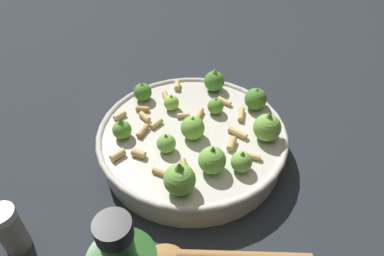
% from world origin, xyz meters
% --- Properties ---
extents(ground_plane, '(2.40, 2.40, 0.00)m').
position_xyz_m(ground_plane, '(0.00, 0.00, 0.00)').
color(ground_plane, '#23282D').
extents(cooking_pan, '(0.33, 0.33, 0.11)m').
position_xyz_m(cooking_pan, '(-0.00, 0.00, 0.03)').
color(cooking_pan, beige).
rests_on(cooking_pan, ground).
extents(pepper_shaker, '(0.04, 0.04, 0.08)m').
position_xyz_m(pepper_shaker, '(0.26, 0.16, 0.04)').
color(pepper_shaker, gray).
rests_on(pepper_shaker, ground).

